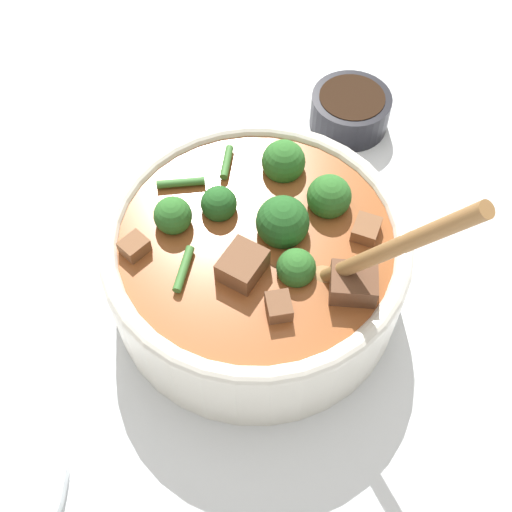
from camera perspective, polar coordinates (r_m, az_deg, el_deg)
ground_plane at (r=0.59m, az=-0.00°, el=-3.08°), size 4.00×4.00×0.00m
stew_bowl at (r=0.55m, az=0.10°, el=-0.31°), size 0.28×0.26×0.23m
condiment_bowl at (r=0.71m, az=8.38°, el=12.79°), size 0.09×0.09×0.04m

